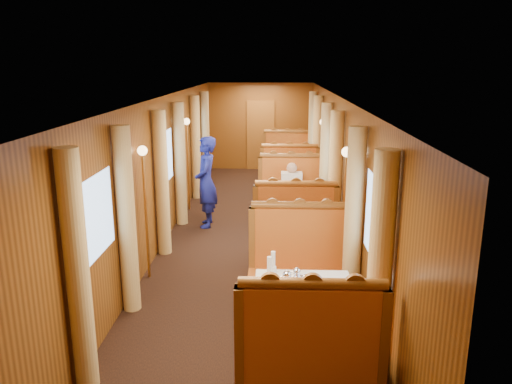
# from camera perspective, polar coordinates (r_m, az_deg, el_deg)

# --- Properties ---
(floor) EXTENTS (3.00, 12.00, 0.01)m
(floor) POSITION_cam_1_polar(r_m,az_deg,el_deg) (9.01, -0.64, -5.23)
(floor) COLOR black
(floor) RESTS_ON ground
(ceiling) EXTENTS (3.00, 12.00, 0.01)m
(ceiling) POSITION_cam_1_polar(r_m,az_deg,el_deg) (8.50, -0.69, 10.83)
(ceiling) COLOR silver
(ceiling) RESTS_ON wall_left
(wall_far) EXTENTS (3.00, 0.01, 2.50)m
(wall_far) POSITION_cam_1_polar(r_m,az_deg,el_deg) (14.59, 0.53, 7.48)
(wall_far) COLOR brown
(wall_far) RESTS_ON floor
(wall_left) EXTENTS (0.01, 12.00, 2.50)m
(wall_left) POSITION_cam_1_polar(r_m,az_deg,el_deg) (8.87, -10.39, 2.60)
(wall_left) COLOR brown
(wall_left) RESTS_ON floor
(wall_right) EXTENTS (0.01, 12.00, 2.50)m
(wall_right) POSITION_cam_1_polar(r_m,az_deg,el_deg) (8.72, 9.23, 2.45)
(wall_right) COLOR brown
(wall_right) RESTS_ON floor
(doorway_far) EXTENTS (0.80, 0.04, 2.00)m
(doorway_far) POSITION_cam_1_polar(r_m,az_deg,el_deg) (14.59, 0.52, 6.49)
(doorway_far) COLOR #905721
(doorway_far) RESTS_ON floor
(table_near) EXTENTS (1.05, 0.72, 0.75)m
(table_near) POSITION_cam_1_polar(r_m,az_deg,el_deg) (5.66, 5.36, -13.79)
(table_near) COLOR white
(table_near) RESTS_ON floor
(banquette_near_fwd) EXTENTS (1.30, 0.55, 1.34)m
(banquette_near_fwd) POSITION_cam_1_polar(r_m,az_deg,el_deg) (4.76, 6.03, -19.08)
(banquette_near_fwd) COLOR #AB3713
(banquette_near_fwd) RESTS_ON floor
(banquette_near_aft) EXTENTS (1.30, 0.55, 1.34)m
(banquette_near_aft) POSITION_cam_1_polar(r_m,az_deg,el_deg) (6.54, 4.90, -9.19)
(banquette_near_aft) COLOR #AB3713
(banquette_near_aft) RESTS_ON floor
(table_mid) EXTENTS (1.05, 0.72, 0.75)m
(table_mid) POSITION_cam_1_polar(r_m,az_deg,el_deg) (8.89, 4.19, -3.01)
(table_mid) COLOR white
(table_mid) RESTS_ON floor
(banquette_mid_fwd) EXTENTS (1.30, 0.55, 1.34)m
(banquette_mid_fwd) POSITION_cam_1_polar(r_m,az_deg,el_deg) (7.91, 4.44, -4.89)
(banquette_mid_fwd) COLOR #AB3713
(banquette_mid_fwd) RESTS_ON floor
(banquette_mid_aft) EXTENTS (1.30, 0.55, 1.34)m
(banquette_mid_aft) POSITION_cam_1_polar(r_m,az_deg,el_deg) (9.85, 4.01, -0.95)
(banquette_mid_aft) COLOR #AB3713
(banquette_mid_aft) RESTS_ON floor
(table_far) EXTENTS (1.05, 0.72, 0.75)m
(table_far) POSITION_cam_1_polar(r_m,az_deg,el_deg) (12.27, 3.67, 1.94)
(table_far) COLOR white
(table_far) RESTS_ON floor
(banquette_far_fwd) EXTENTS (1.30, 0.55, 1.34)m
(banquette_far_fwd) POSITION_cam_1_polar(r_m,az_deg,el_deg) (11.27, 3.80, 1.05)
(banquette_far_fwd) COLOR #AB3713
(banquette_far_fwd) RESTS_ON floor
(banquette_far_aft) EXTENTS (1.30, 0.55, 1.34)m
(banquette_far_aft) POSITION_cam_1_polar(r_m,az_deg,el_deg) (13.25, 3.58, 3.11)
(banquette_far_aft) COLOR #AB3713
(banquette_far_aft) RESTS_ON floor
(tea_tray) EXTENTS (0.41, 0.37, 0.01)m
(tea_tray) POSITION_cam_1_polar(r_m,az_deg,el_deg) (5.44, 4.81, -10.46)
(tea_tray) COLOR silver
(tea_tray) RESTS_ON table_near
(teapot_left) EXTENTS (0.16, 0.13, 0.13)m
(teapot_left) POSITION_cam_1_polar(r_m,az_deg,el_deg) (5.40, 3.54, -10.00)
(teapot_left) COLOR silver
(teapot_left) RESTS_ON tea_tray
(teapot_right) EXTENTS (0.14, 0.11, 0.11)m
(teapot_right) POSITION_cam_1_polar(r_m,az_deg,el_deg) (5.39, 5.60, -10.20)
(teapot_right) COLOR silver
(teapot_right) RESTS_ON tea_tray
(teapot_back) EXTENTS (0.17, 0.15, 0.12)m
(teapot_back) POSITION_cam_1_polar(r_m,az_deg,el_deg) (5.51, 4.67, -9.54)
(teapot_back) COLOR silver
(teapot_back) RESTS_ON tea_tray
(fruit_plate) EXTENTS (0.20, 0.20, 0.05)m
(fruit_plate) POSITION_cam_1_polar(r_m,az_deg,el_deg) (5.43, 8.67, -10.53)
(fruit_plate) COLOR white
(fruit_plate) RESTS_ON table_near
(cup_inboard) EXTENTS (0.08, 0.08, 0.26)m
(cup_inboard) POSITION_cam_1_polar(r_m,az_deg,el_deg) (5.51, 1.53, -8.95)
(cup_inboard) COLOR white
(cup_inboard) RESTS_ON table_near
(cup_outboard) EXTENTS (0.08, 0.08, 0.26)m
(cup_outboard) POSITION_cam_1_polar(r_m,az_deg,el_deg) (5.66, 1.96, -8.31)
(cup_outboard) COLOR white
(cup_outboard) RESTS_ON table_near
(rose_vase_mid) EXTENTS (0.06, 0.06, 0.36)m
(rose_vase_mid) POSITION_cam_1_polar(r_m,az_deg,el_deg) (8.70, 4.32, 0.39)
(rose_vase_mid) COLOR silver
(rose_vase_mid) RESTS_ON table_mid
(rose_vase_far) EXTENTS (0.06, 0.06, 0.36)m
(rose_vase_far) POSITION_cam_1_polar(r_m,az_deg,el_deg) (12.18, 3.70, 4.50)
(rose_vase_far) COLOR silver
(rose_vase_far) RESTS_ON table_far
(window_left_near) EXTENTS (0.01, 1.20, 0.90)m
(window_left_near) POSITION_cam_1_polar(r_m,az_deg,el_deg) (5.56, -18.04, -2.95)
(window_left_near) COLOR #88ADDC
(window_left_near) RESTS_ON wall_left
(curtain_left_near_a) EXTENTS (0.22, 0.22, 2.35)m
(curtain_left_near_a) POSITION_cam_1_polar(r_m,az_deg,el_deg) (4.94, -19.72, -8.74)
(curtain_left_near_a) COLOR #E2C074
(curtain_left_near_a) RESTS_ON floor
(curtain_left_near_b) EXTENTS (0.22, 0.22, 2.35)m
(curtain_left_near_b) POSITION_cam_1_polar(r_m,az_deg,el_deg) (6.31, -14.57, -3.24)
(curtain_left_near_b) COLOR #E2C074
(curtain_left_near_b) RESTS_ON floor
(window_right_near) EXTENTS (0.01, 1.20, 0.90)m
(window_right_near) POSITION_cam_1_polar(r_m,az_deg,el_deg) (5.33, 13.56, -3.39)
(window_right_near) COLOR #88ADDC
(window_right_near) RESTS_ON wall_right
(curtain_right_near_a) EXTENTS (0.22, 0.22, 2.35)m
(curtain_right_near_a) POSITION_cam_1_polar(r_m,az_deg,el_deg) (4.69, 13.91, -9.54)
(curtain_right_near_a) COLOR #E2C074
(curtain_right_near_a) RESTS_ON floor
(curtain_right_near_b) EXTENTS (0.22, 0.22, 2.35)m
(curtain_right_near_b) POSITION_cam_1_polar(r_m,az_deg,el_deg) (6.12, 11.06, -3.59)
(curtain_right_near_b) COLOR #E2C074
(curtain_right_near_b) RESTS_ON floor
(window_left_mid) EXTENTS (0.01, 1.20, 0.90)m
(window_left_mid) POSITION_cam_1_polar(r_m,az_deg,el_deg) (8.83, -10.36, 3.87)
(window_left_mid) COLOR #88ADDC
(window_left_mid) RESTS_ON wall_left
(curtain_left_mid_a) EXTENTS (0.22, 0.22, 2.35)m
(curtain_left_mid_a) POSITION_cam_1_polar(r_m,az_deg,el_deg) (8.12, -10.72, 0.93)
(curtain_left_mid_a) COLOR #E2C074
(curtain_left_mid_a) RESTS_ON floor
(curtain_left_mid_b) EXTENTS (0.22, 0.22, 2.35)m
(curtain_left_mid_b) POSITION_cam_1_polar(r_m,az_deg,el_deg) (9.61, -8.68, 3.13)
(curtain_left_mid_b) COLOR #E2C074
(curtain_left_mid_b) RESTS_ON floor
(window_right_mid) EXTENTS (0.01, 1.20, 0.90)m
(window_right_mid) POSITION_cam_1_polar(r_m,az_deg,el_deg) (8.68, 9.19, 3.74)
(window_right_mid) COLOR #88ADDC
(window_right_mid) RESTS_ON wall_right
(curtain_right_mid_a) EXTENTS (0.22, 0.22, 2.35)m
(curtain_right_mid_a) POSITION_cam_1_polar(r_m,az_deg,el_deg) (7.97, 9.01, 0.75)
(curtain_right_mid_a) COLOR #E2C074
(curtain_right_mid_a) RESTS_ON floor
(curtain_right_mid_b) EXTENTS (0.22, 0.22, 2.35)m
(curtain_right_mid_b) POSITION_cam_1_polar(r_m,az_deg,el_deg) (9.49, 7.94, 3.01)
(curtain_right_mid_b) COLOR #E2C074
(curtain_right_mid_b) RESTS_ON floor
(window_left_far) EXTENTS (0.01, 1.20, 0.90)m
(window_left_far) POSITION_cam_1_polar(r_m,az_deg,el_deg) (12.23, -6.85, 6.94)
(window_left_far) COLOR #88ADDC
(window_left_far) RESTS_ON wall_left
(curtain_left_far_a) EXTENTS (0.22, 0.22, 2.35)m
(curtain_left_far_a) POSITION_cam_1_polar(r_m,az_deg,el_deg) (11.49, -6.89, 5.06)
(curtain_left_far_a) COLOR #E2C074
(curtain_left_far_a) RESTS_ON floor
(curtain_left_far_b) EXTENTS (0.22, 0.22, 2.35)m
(curtain_left_far_b) POSITION_cam_1_polar(r_m,az_deg,el_deg) (13.01, -5.82, 6.21)
(curtain_left_far_b) COLOR #E2C074
(curtain_left_far_b) RESTS_ON floor
(window_right_far) EXTENTS (0.01, 1.20, 0.90)m
(window_right_far) POSITION_cam_1_polar(r_m,az_deg,el_deg) (12.12, 7.26, 6.86)
(window_right_far) COLOR #88ADDC
(window_right_far) RESTS_ON wall_right
(curtain_right_far_a) EXTENTS (0.22, 0.22, 2.35)m
(curtain_right_far_a) POSITION_cam_1_polar(r_m,az_deg,el_deg) (11.38, 7.01, 4.97)
(curtain_right_far_a) COLOR #E2C074
(curtain_right_far_a) RESTS_ON floor
(curtain_right_far_b) EXTENTS (0.22, 0.22, 2.35)m
(curtain_right_far_b) POSITION_cam_1_polar(r_m,az_deg,el_deg) (12.92, 6.46, 6.13)
(curtain_right_far_b) COLOR #E2C074
(curtain_right_far_b) RESTS_ON floor
(sconce_left_fore) EXTENTS (0.14, 0.14, 1.95)m
(sconce_left_fore) POSITION_cam_1_polar(r_m,az_deg,el_deg) (7.16, -12.64, 0.72)
(sconce_left_fore) COLOR #BF8C3F
(sconce_left_fore) RESTS_ON floor
(sconce_right_fore) EXTENTS (0.14, 0.14, 1.95)m
(sconce_right_fore) POSITION_cam_1_polar(r_m,az_deg,el_deg) (6.99, 10.14, 0.52)
(sconce_right_fore) COLOR #BF8C3F
(sconce_right_fore) RESTS_ON floor
(sconce_left_aft) EXTENTS (0.14, 0.14, 1.95)m
(sconce_left_aft) POSITION_cam_1_polar(r_m,az_deg,el_deg) (10.51, -7.85, 5.31)
(sconce_left_aft) COLOR #BF8C3F
(sconce_left_aft) RESTS_ON floor
(sconce_right_aft) EXTENTS (0.14, 0.14, 1.95)m
(sconce_right_aft) POSITION_cam_1_polar(r_m,az_deg,el_deg) (10.40, 7.59, 5.21)
(sconce_right_aft) COLOR #BF8C3F
(sconce_right_aft) RESTS_ON floor
(steward) EXTENTS (0.47, 0.66, 1.73)m
(steward) POSITION_cam_1_polar(r_m,az_deg,el_deg) (9.46, -5.72, 1.13)
(steward) COLOR navy
(steward) RESTS_ON floor
(passenger) EXTENTS (0.40, 0.44, 0.76)m
(passenger) POSITION_cam_1_polar(r_m,az_deg,el_deg) (9.57, 4.08, 0.56)
(passenger) COLOR beige
(passenger) RESTS_ON banquette_mid_aft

